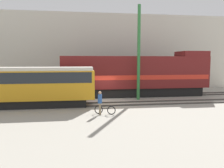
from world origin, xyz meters
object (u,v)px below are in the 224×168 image
at_px(person, 100,100).
at_px(utility_pole_center, 139,53).
at_px(bicycle, 105,110).
at_px(freight_locomotive, 137,75).
at_px(streetcar, 25,84).

height_order(person, utility_pole_center, utility_pole_center).
bearing_deg(utility_pole_center, bicycle, -125.28).
xyz_separation_m(freight_locomotive, bicycle, (-4.53, -8.15, -2.05)).
xyz_separation_m(bicycle, utility_pole_center, (4.13, 5.84, 4.48)).
relative_size(streetcar, utility_pole_center, 1.23).
bearing_deg(freight_locomotive, bicycle, -119.05).
xyz_separation_m(streetcar, utility_pole_center, (10.65, 2.31, 2.83)).
bearing_deg(bicycle, streetcar, 151.58).
bearing_deg(freight_locomotive, streetcar, -157.28).
distance_m(bicycle, utility_pole_center, 8.44).
bearing_deg(streetcar, utility_pole_center, 12.25).
distance_m(freight_locomotive, bicycle, 9.55).
bearing_deg(freight_locomotive, utility_pole_center, -99.75).
xyz_separation_m(freight_locomotive, streetcar, (-11.05, -4.62, -0.40)).
relative_size(streetcar, person, 6.72).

